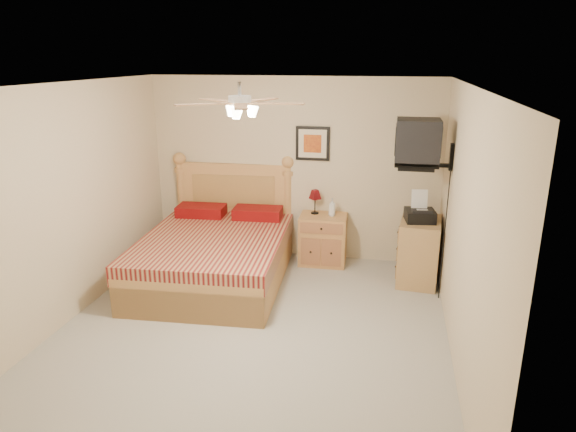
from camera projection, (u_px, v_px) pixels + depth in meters
name	position (u px, v px, depth m)	size (l,w,h in m)	color
floor	(252.00, 331.00, 5.36)	(4.50, 4.50, 0.00)	#9A978B
ceiling	(246.00, 85.00, 4.61)	(4.00, 4.50, 0.04)	white
wall_back	(293.00, 169.00, 7.09)	(4.00, 0.04, 2.50)	beige
wall_front	(140.00, 336.00, 2.88)	(4.00, 0.04, 2.50)	beige
wall_left	(65.00, 206.00, 5.37)	(0.04, 4.50, 2.50)	beige
wall_right	(464.00, 231.00, 4.60)	(0.04, 4.50, 2.50)	beige
bed	(213.00, 227.00, 6.34)	(1.69, 2.22, 1.44)	tan
nightstand	(323.00, 239.00, 7.04)	(0.63, 0.47, 0.68)	tan
table_lamp	(315.00, 202.00, 6.99)	(0.18, 0.18, 0.33)	#53090D
lotion_bottle	(332.00, 207.00, 6.89)	(0.09, 0.09, 0.24)	silver
framed_picture	(313.00, 143.00, 6.91)	(0.46, 0.04, 0.46)	black
dresser	(419.00, 251.00, 6.44)	(0.48, 0.69, 0.81)	#AA7D47
fax_machine	(421.00, 207.00, 6.23)	(0.35, 0.37, 0.37)	black
magazine_lower	(416.00, 213.00, 6.55)	(0.22, 0.29, 0.03)	beige
magazine_upper	(415.00, 211.00, 6.56)	(0.21, 0.28, 0.02)	gray
wall_tv	(431.00, 144.00, 5.73)	(0.56, 0.46, 0.58)	black
ceiling_fan	(240.00, 103.00, 4.47)	(1.14, 1.14, 0.28)	silver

